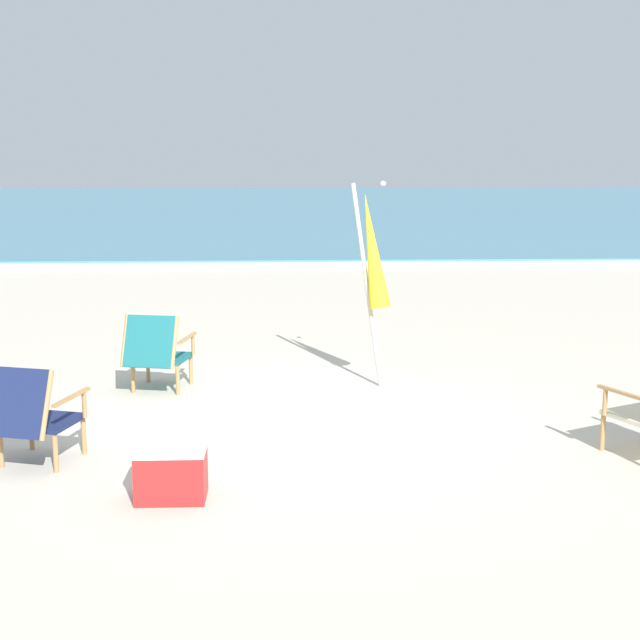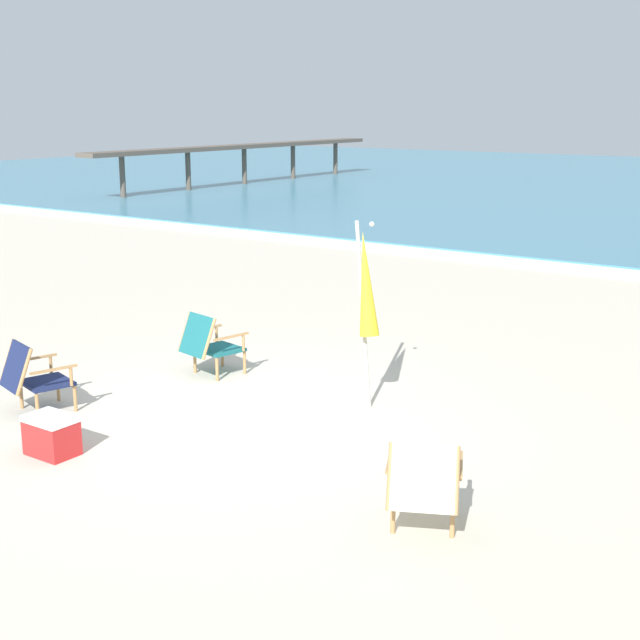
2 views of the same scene
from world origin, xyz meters
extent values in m
plane|color=beige|center=(0.00, 0.00, 0.00)|extent=(80.00, 80.00, 0.00)
cube|color=teal|center=(0.00, 31.25, 0.05)|extent=(80.00, 40.00, 0.10)
cube|color=white|center=(0.00, 10.95, 0.03)|extent=(80.00, 1.10, 0.06)
cube|color=#19234C|center=(-1.95, -1.00, 0.32)|extent=(0.63, 0.60, 0.04)
cube|color=#19234C|center=(-2.04, -1.32, 0.56)|extent=(0.54, 0.35, 0.50)
cylinder|color=#AD7F4C|center=(-2.11, -0.73, 0.16)|extent=(0.04, 0.04, 0.32)
cylinder|color=#AD7F4C|center=(-1.66, -0.86, 0.16)|extent=(0.04, 0.04, 0.32)
cylinder|color=#AD7F4C|center=(-2.23, -1.15, 0.16)|extent=(0.04, 0.04, 0.32)
cylinder|color=#AD7F4C|center=(-1.78, -1.28, 0.16)|extent=(0.04, 0.04, 0.32)
cube|color=#AD7F4C|center=(-2.22, -0.95, 0.54)|extent=(0.18, 0.52, 0.02)
cylinder|color=#AD7F4C|center=(-2.17, -0.76, 0.43)|extent=(0.04, 0.04, 0.22)
cube|color=#AD7F4C|center=(-1.68, -1.10, 0.54)|extent=(0.18, 0.52, 0.02)
cylinder|color=#AD7F4C|center=(-1.63, -0.92, 0.43)|extent=(0.04, 0.04, 0.22)
cylinder|color=#AD7F4C|center=(-1.79, -1.40, 0.56)|extent=(0.10, 0.23, 0.50)
cube|color=#196066|center=(-1.30, 1.15, 0.32)|extent=(0.61, 0.58, 0.04)
cube|color=#196066|center=(-1.37, 0.82, 0.56)|extent=(0.53, 0.33, 0.49)
cylinder|color=#AD7F4C|center=(-1.49, 1.41, 0.16)|extent=(0.04, 0.04, 0.32)
cylinder|color=#AD7F4C|center=(-1.03, 1.31, 0.16)|extent=(0.04, 0.04, 0.32)
cylinder|color=#AD7F4C|center=(-1.58, 0.98, 0.16)|extent=(0.04, 0.04, 0.32)
cylinder|color=#AD7F4C|center=(-1.12, 0.89, 0.16)|extent=(0.04, 0.04, 0.32)
cube|color=#AD7F4C|center=(-1.58, 1.18, 0.54)|extent=(0.14, 0.52, 0.02)
cylinder|color=#AD7F4C|center=(-1.54, 1.37, 0.43)|extent=(0.04, 0.04, 0.22)
cube|color=#AD7F4C|center=(-1.03, 1.07, 0.54)|extent=(0.14, 0.52, 0.02)
cylinder|color=#AD7F4C|center=(-1.00, 1.26, 0.43)|extent=(0.04, 0.04, 0.22)
cylinder|color=#AD7F4C|center=(-1.62, 0.87, 0.56)|extent=(0.09, 0.24, 0.50)
cylinder|color=#AD7F4C|center=(-1.12, 0.76, 0.56)|extent=(0.09, 0.24, 0.50)
cylinder|color=#AD7F4C|center=(2.52, -0.94, 0.16)|extent=(0.04, 0.04, 0.32)
cube|color=#AD7F4C|center=(2.58, -1.17, 0.54)|extent=(0.26, 0.49, 0.02)
cylinder|color=#AD7F4C|center=(2.50, -1.00, 0.43)|extent=(0.04, 0.04, 0.22)
cylinder|color=#B7B2A8|center=(0.79, 1.22, 1.04)|extent=(0.35, 0.21, 2.08)
cone|color=yellow|center=(0.84, 1.19, 1.40)|extent=(0.45, 0.38, 1.18)
sphere|color=#B7B2A8|center=(0.94, 1.14, 2.07)|extent=(0.06, 0.06, 0.06)
cube|color=red|center=(-0.85, -1.82, 0.17)|extent=(0.48, 0.34, 0.34)
cube|color=white|center=(-0.85, -1.82, 0.37)|extent=(0.49, 0.35, 0.06)
camera|label=1|loc=(-0.04, -7.75, 2.38)|focal=50.00mm
camera|label=2|loc=(5.98, -6.97, 3.33)|focal=50.00mm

